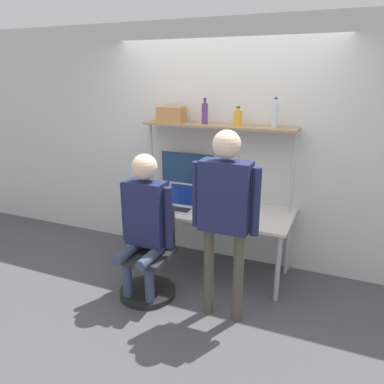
{
  "coord_description": "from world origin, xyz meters",
  "views": [
    {
      "loc": [
        1.33,
        -3.19,
        2.13
      ],
      "look_at": [
        0.03,
        -0.13,
        1.08
      ],
      "focal_mm": 35.0,
      "sensor_mm": 36.0,
      "label": 1
    }
  ],
  "objects_px": {
    "office_chair": "(149,268)",
    "cell_phone": "(198,213)",
    "monitor": "(187,173)",
    "laptop": "(181,201)",
    "bottle_clear": "(275,115)",
    "bottle_purple": "(205,113)",
    "person_standing": "(225,203)",
    "person_seated": "(145,216)",
    "bottle_amber": "(238,118)",
    "storage_box": "(171,114)"
  },
  "relations": [
    {
      "from": "person_standing",
      "to": "bottle_amber",
      "type": "height_order",
      "value": "bottle_amber"
    },
    {
      "from": "office_chair",
      "to": "bottle_amber",
      "type": "distance_m",
      "value": 1.8
    },
    {
      "from": "office_chair",
      "to": "bottle_purple",
      "type": "distance_m",
      "value": 1.73
    },
    {
      "from": "laptop",
      "to": "cell_phone",
      "type": "bearing_deg",
      "value": -18.72
    },
    {
      "from": "laptop",
      "to": "storage_box",
      "type": "xyz_separation_m",
      "value": [
        -0.26,
        0.33,
        0.9
      ]
    },
    {
      "from": "person_seated",
      "to": "storage_box",
      "type": "relative_size",
      "value": 4.83
    },
    {
      "from": "laptop",
      "to": "bottle_amber",
      "type": "height_order",
      "value": "bottle_amber"
    },
    {
      "from": "laptop",
      "to": "person_seated",
      "type": "relative_size",
      "value": 0.23
    },
    {
      "from": "monitor",
      "to": "bottle_purple",
      "type": "height_order",
      "value": "bottle_purple"
    },
    {
      "from": "person_standing",
      "to": "person_seated",
      "type": "bearing_deg",
      "value": 178.14
    },
    {
      "from": "laptop",
      "to": "person_seated",
      "type": "bearing_deg",
      "value": -96.68
    },
    {
      "from": "bottle_clear",
      "to": "person_seated",
      "type": "bearing_deg",
      "value": -135.13
    },
    {
      "from": "cell_phone",
      "to": "bottle_amber",
      "type": "distance_m",
      "value": 1.08
    },
    {
      "from": "cell_phone",
      "to": "bottle_amber",
      "type": "xyz_separation_m",
      "value": [
        0.28,
        0.41,
        0.96
      ]
    },
    {
      "from": "bottle_amber",
      "to": "person_standing",
      "type": "bearing_deg",
      "value": -78.38
    },
    {
      "from": "bottle_clear",
      "to": "bottle_purple",
      "type": "bearing_deg",
      "value": -180.0
    },
    {
      "from": "office_chair",
      "to": "laptop",
      "type": "bearing_deg",
      "value": 82.76
    },
    {
      "from": "bottle_purple",
      "to": "bottle_amber",
      "type": "bearing_deg",
      "value": 0.0
    },
    {
      "from": "person_standing",
      "to": "bottle_purple",
      "type": "distance_m",
      "value": 1.31
    },
    {
      "from": "cell_phone",
      "to": "bottle_purple",
      "type": "bearing_deg",
      "value": 102.28
    },
    {
      "from": "laptop",
      "to": "bottle_purple",
      "type": "xyz_separation_m",
      "value": [
        0.15,
        0.33,
        0.93
      ]
    },
    {
      "from": "laptop",
      "to": "office_chair",
      "type": "distance_m",
      "value": 0.8
    },
    {
      "from": "office_chair",
      "to": "storage_box",
      "type": "height_order",
      "value": "storage_box"
    },
    {
      "from": "laptop",
      "to": "cell_phone",
      "type": "distance_m",
      "value": 0.26
    },
    {
      "from": "monitor",
      "to": "office_chair",
      "type": "xyz_separation_m",
      "value": [
        -0.01,
        -0.94,
        -0.76
      ]
    },
    {
      "from": "bottle_amber",
      "to": "cell_phone",
      "type": "bearing_deg",
      "value": -125.01
    },
    {
      "from": "cell_phone",
      "to": "person_seated",
      "type": "xyz_separation_m",
      "value": [
        -0.31,
        -0.57,
        0.12
      ]
    },
    {
      "from": "person_seated",
      "to": "bottle_clear",
      "type": "relative_size",
      "value": 4.85
    },
    {
      "from": "laptop",
      "to": "person_standing",
      "type": "distance_m",
      "value": 1.03
    },
    {
      "from": "bottle_purple",
      "to": "bottle_clear",
      "type": "relative_size",
      "value": 0.92
    },
    {
      "from": "laptop",
      "to": "office_chair",
      "type": "relative_size",
      "value": 0.36
    },
    {
      "from": "bottle_clear",
      "to": "bottle_amber",
      "type": "bearing_deg",
      "value": -180.0
    },
    {
      "from": "person_seated",
      "to": "person_standing",
      "type": "bearing_deg",
      "value": -1.86
    },
    {
      "from": "laptop",
      "to": "storage_box",
      "type": "distance_m",
      "value": 0.99
    },
    {
      "from": "monitor",
      "to": "cell_phone",
      "type": "xyz_separation_m",
      "value": [
        0.3,
        -0.41,
        -0.31
      ]
    },
    {
      "from": "laptop",
      "to": "cell_phone",
      "type": "relative_size",
      "value": 2.17
    },
    {
      "from": "laptop",
      "to": "bottle_clear",
      "type": "relative_size",
      "value": 1.1
    },
    {
      "from": "cell_phone",
      "to": "bottle_purple",
      "type": "distance_m",
      "value": 1.08
    },
    {
      "from": "office_chair",
      "to": "bottle_clear",
      "type": "xyz_separation_m",
      "value": [
        0.98,
        0.93,
        1.46
      ]
    },
    {
      "from": "cell_phone",
      "to": "storage_box",
      "type": "height_order",
      "value": "storage_box"
    },
    {
      "from": "person_seated",
      "to": "laptop",
      "type": "bearing_deg",
      "value": 83.32
    },
    {
      "from": "monitor",
      "to": "bottle_purple",
      "type": "xyz_separation_m",
      "value": [
        0.22,
        -0.01,
        0.69
      ]
    },
    {
      "from": "office_chair",
      "to": "cell_phone",
      "type": "bearing_deg",
      "value": 59.3
    },
    {
      "from": "cell_phone",
      "to": "storage_box",
      "type": "bearing_deg",
      "value": 140.51
    },
    {
      "from": "person_standing",
      "to": "bottle_clear",
      "type": "bearing_deg",
      "value": 79.9
    },
    {
      "from": "laptop",
      "to": "bottle_amber",
      "type": "relative_size",
      "value": 1.65
    },
    {
      "from": "office_chair",
      "to": "person_standing",
      "type": "bearing_deg",
      "value": -5.03
    },
    {
      "from": "bottle_purple",
      "to": "bottle_clear",
      "type": "bearing_deg",
      "value": 0.0
    },
    {
      "from": "cell_phone",
      "to": "person_seated",
      "type": "relative_size",
      "value": 0.1
    },
    {
      "from": "storage_box",
      "to": "monitor",
      "type": "bearing_deg",
      "value": 2.1
    }
  ]
}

